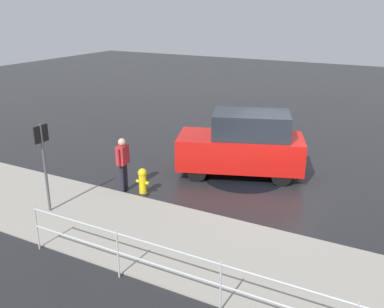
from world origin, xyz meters
TOP-DOWN VIEW (x-y plane):
  - ground_plane at (0.00, 0.00)m, footprint 60.00×60.00m
  - kerb_strip at (0.00, 4.20)m, footprint 24.00×3.20m
  - moving_hatchback at (1.19, -0.39)m, footprint 4.25×2.95m
  - fire_hydrant at (3.12, 2.39)m, footprint 0.42×0.31m
  - pedestrian at (3.75, 2.44)m, footprint 0.27×0.57m
  - metal_railing at (-0.94, 5.91)m, footprint 8.94×0.04m
  - sign_post at (4.68, 4.46)m, footprint 0.07×0.44m
  - puddle_patch at (1.05, -0.23)m, footprint 2.59×2.59m

SIDE VIEW (x-z plane):
  - ground_plane at x=0.00m, z-range 0.00..0.00m
  - puddle_patch at x=1.05m, z-range 0.00..0.01m
  - kerb_strip at x=0.00m, z-range 0.00..0.04m
  - fire_hydrant at x=3.12m, z-range 0.00..0.80m
  - metal_railing at x=-0.94m, z-range 0.20..1.25m
  - pedestrian at x=3.75m, z-range 0.15..1.77m
  - moving_hatchback at x=1.19m, z-range 0.00..2.06m
  - sign_post at x=4.68m, z-range 0.38..2.78m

